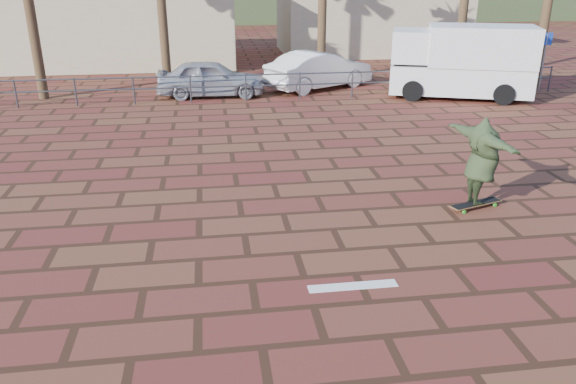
# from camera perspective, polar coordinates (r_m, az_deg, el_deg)

# --- Properties ---
(ground) EXTENTS (120.00, 120.00, 0.00)m
(ground) POSITION_cam_1_polar(r_m,az_deg,el_deg) (9.74, 0.84, -6.20)
(ground) COLOR brown
(ground) RESTS_ON ground
(paint_stripe) EXTENTS (1.40, 0.22, 0.01)m
(paint_stripe) POSITION_cam_1_polar(r_m,az_deg,el_deg) (8.85, 6.60, -9.47)
(paint_stripe) COLOR white
(paint_stripe) RESTS_ON ground
(guardrail) EXTENTS (24.06, 0.06, 1.00)m
(guardrail) POSITION_cam_1_polar(r_m,az_deg,el_deg) (20.90, -4.33, 11.04)
(guardrail) COLOR #47494F
(guardrail) RESTS_ON ground
(building_west) EXTENTS (12.60, 7.60, 4.50)m
(building_west) POSITION_cam_1_polar(r_m,az_deg,el_deg) (30.93, -17.47, 16.65)
(building_west) COLOR beige
(building_west) RESTS_ON ground
(building_east) EXTENTS (10.60, 6.60, 5.00)m
(building_east) POSITION_cam_1_polar(r_m,az_deg,el_deg) (33.87, 8.37, 18.18)
(building_east) COLOR beige
(building_east) RESTS_ON ground
(longboard) EXTENTS (1.21, 0.61, 0.12)m
(longboard) POSITION_cam_1_polar(r_m,az_deg,el_deg) (12.08, 18.55, -1.14)
(longboard) COLOR olive
(longboard) RESTS_ON ground
(skateboarder) EXTENTS (0.96, 2.27, 1.79)m
(skateboarder) POSITION_cam_1_polar(r_m,az_deg,el_deg) (11.77, 19.08, 2.97)
(skateboarder) COLOR #2C391F
(skateboarder) RESTS_ON longboard
(campervan) EXTENTS (5.49, 3.69, 2.63)m
(campervan) POSITION_cam_1_polar(r_m,az_deg,el_deg) (22.29, 17.28, 12.66)
(campervan) COLOR white
(campervan) RESTS_ON ground
(car_silver) EXTENTS (4.09, 1.78, 1.37)m
(car_silver) POSITION_cam_1_polar(r_m,az_deg,el_deg) (21.84, -7.85, 11.38)
(car_silver) COLOR #A1A3A8
(car_silver) RESTS_ON ground
(car_white) EXTENTS (4.71, 3.58, 1.49)m
(car_white) POSITION_cam_1_polar(r_m,az_deg,el_deg) (23.11, 3.18, 12.27)
(car_white) COLOR silver
(car_white) RESTS_ON ground
(street_sign) EXTENTS (0.46, 0.09, 2.26)m
(street_sign) POSITION_cam_1_polar(r_m,az_deg,el_deg) (24.42, 24.65, 12.88)
(street_sign) COLOR gray
(street_sign) RESTS_ON ground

